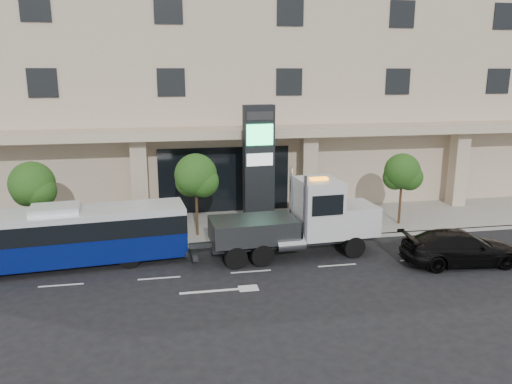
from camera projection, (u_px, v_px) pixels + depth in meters
ground at (245, 259)px, 23.51m from camera, size 120.00×120.00×0.00m
sidewalk at (231, 226)px, 28.27m from camera, size 120.00×6.00×0.15m
curb at (239, 244)px, 25.40m from camera, size 120.00×0.30×0.15m
convention_center at (210, 52)px, 35.88m from camera, size 60.00×17.60×20.00m
tree_left at (33, 187)px, 24.44m from camera, size 2.27×2.20×4.22m
tree_mid at (196, 178)px, 25.82m from camera, size 2.28×2.20×4.38m
tree_right at (403, 174)px, 27.90m from camera, size 2.10×2.00×4.04m
city_bus at (57, 236)px, 22.27m from camera, size 11.52×3.47×2.87m
tow_truck at (302, 221)px, 23.75m from camera, size 9.10×2.69×4.13m
black_sedan at (460, 248)px, 22.80m from camera, size 5.53×2.55×1.57m
signage_pylon at (259, 166)px, 27.39m from camera, size 1.73×0.76×6.74m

